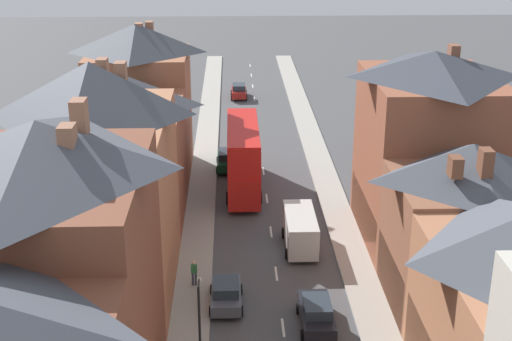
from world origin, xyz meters
TOP-DOWN VIEW (x-y plane):
  - pavement_left at (-5.10, 38.00)m, footprint 2.20×104.00m
  - pavement_right at (5.10, 38.00)m, footprint 2.20×104.00m
  - centre_line_dashes at (0.00, 36.00)m, footprint 0.14×97.80m
  - terrace_row_left at (-10.19, 16.85)m, footprint 8.00×57.70m
  - double_decker_bus_lead at (-1.81, 37.99)m, footprint 2.74×10.80m
  - car_near_blue at (-1.80, 66.47)m, footprint 1.90×4.09m
  - car_near_silver at (-3.10, 20.40)m, footprint 1.90×3.81m
  - car_parked_right_a at (-3.10, 42.75)m, footprint 1.90×4.29m
  - car_mid_black at (1.80, 18.03)m, footprint 1.90×4.27m
  - delivery_van at (1.80, 27.51)m, footprint 2.20×5.20m
  - pedestrian_mid_right at (-5.02, 22.55)m, footprint 0.36×0.22m
  - street_lamp at (-4.25, 13.14)m, footprint 0.20×1.12m

SIDE VIEW (x-z plane):
  - centre_line_dashes at x=0.00m, z-range 0.00..0.01m
  - pavement_left at x=-5.10m, z-range 0.00..0.14m
  - pavement_right at x=5.10m, z-range 0.00..0.14m
  - car_near_silver at x=-3.10m, z-range 0.01..1.59m
  - car_near_blue at x=-1.80m, z-range 0.01..1.66m
  - car_parked_right_a at x=-3.10m, z-range 0.01..1.67m
  - car_mid_black at x=1.80m, z-range 0.00..1.69m
  - pedestrian_mid_right at x=-5.02m, z-range 0.23..1.84m
  - delivery_van at x=1.80m, z-range 0.13..2.54m
  - double_decker_bus_lead at x=-1.81m, z-range 0.17..5.47m
  - street_lamp at x=-4.25m, z-range 0.49..5.99m
  - terrace_row_left at x=-10.19m, z-range -0.85..13.51m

